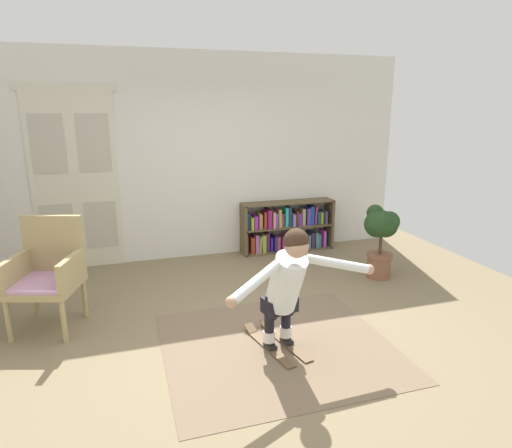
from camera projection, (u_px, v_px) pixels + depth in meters
The scene contains 9 objects.
ground_plane at pixel (259, 335), 4.26m from camera, with size 7.20×7.20×0.00m, color #7D6D4F.
back_wall at pixel (204, 157), 6.29m from camera, with size 6.00×0.10×2.90m, color silver.
double_door at pixel (75, 179), 5.79m from camera, with size 1.22×0.05×2.45m.
rug at pixel (277, 346), 4.07m from camera, with size 2.07×1.89×0.01m, color #76624C.
bookshelf at pixel (285, 229), 6.72m from camera, with size 1.44×0.30×0.77m.
wicker_chair at pixel (48, 271), 4.32m from camera, with size 0.75×0.75×1.10m.
potted_plant at pixel (381, 231), 5.55m from camera, with size 0.51×0.43×0.96m.
skis_pair at pixel (276, 342), 4.09m from camera, with size 0.43×0.83×0.07m.
person_skier at pixel (287, 281), 3.77m from camera, with size 1.43×0.74×1.12m.
Camera 1 is at (-1.16, -3.66, 2.14)m, focal length 30.78 mm.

